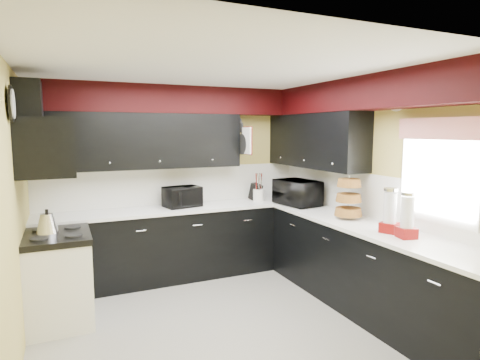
# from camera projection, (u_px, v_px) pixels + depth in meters

# --- Properties ---
(ground) EXTENTS (3.60, 3.60, 0.00)m
(ground) POSITION_uv_depth(u_px,v_px,m) (226.00, 325.00, 4.00)
(ground) COLOR gray
(ground) RESTS_ON ground
(wall_back) EXTENTS (3.60, 0.06, 2.50)m
(wall_back) POSITION_uv_depth(u_px,v_px,m) (176.00, 181.00, 5.48)
(wall_back) COLOR #E0C666
(wall_back) RESTS_ON ground
(wall_right) EXTENTS (0.06, 3.60, 2.50)m
(wall_right) POSITION_uv_depth(u_px,v_px,m) (371.00, 191.00, 4.58)
(wall_right) COLOR #E0C666
(wall_right) RESTS_ON ground
(wall_left) EXTENTS (0.06, 3.60, 2.50)m
(wall_left) POSITION_uv_depth(u_px,v_px,m) (11.00, 219.00, 3.12)
(wall_left) COLOR #E0C666
(wall_left) RESTS_ON ground
(ceiling) EXTENTS (3.60, 3.60, 0.06)m
(ceiling) POSITION_uv_depth(u_px,v_px,m) (225.00, 69.00, 3.70)
(ceiling) COLOR white
(ceiling) RESTS_ON wall_back
(cab_back) EXTENTS (3.60, 0.60, 0.90)m
(cab_back) POSITION_uv_depth(u_px,v_px,m) (183.00, 243.00, 5.31)
(cab_back) COLOR black
(cab_back) RESTS_ON ground
(cab_right) EXTENTS (0.60, 3.00, 0.90)m
(cab_right) POSITION_uv_depth(u_px,v_px,m) (366.00, 270.00, 4.28)
(cab_right) COLOR black
(cab_right) RESTS_ON ground
(counter_back) EXTENTS (3.62, 0.64, 0.04)m
(counter_back) POSITION_uv_depth(u_px,v_px,m) (183.00, 208.00, 5.25)
(counter_back) COLOR white
(counter_back) RESTS_ON cab_back
(counter_right) EXTENTS (0.64, 3.02, 0.04)m
(counter_right) POSITION_uv_depth(u_px,v_px,m) (368.00, 227.00, 4.23)
(counter_right) COLOR white
(counter_right) RESTS_ON cab_right
(splash_back) EXTENTS (3.60, 0.02, 0.50)m
(splash_back) POSITION_uv_depth(u_px,v_px,m) (177.00, 185.00, 5.48)
(splash_back) COLOR white
(splash_back) RESTS_ON counter_back
(splash_right) EXTENTS (0.02, 3.60, 0.50)m
(splash_right) POSITION_uv_depth(u_px,v_px,m) (370.00, 196.00, 4.58)
(splash_right) COLOR white
(splash_right) RESTS_ON counter_right
(upper_back) EXTENTS (2.60, 0.35, 0.70)m
(upper_back) POSITION_uv_depth(u_px,v_px,m) (140.00, 141.00, 5.05)
(upper_back) COLOR black
(upper_back) RESTS_ON wall_back
(upper_right) EXTENTS (0.35, 1.80, 0.70)m
(upper_right) POSITION_uv_depth(u_px,v_px,m) (314.00, 141.00, 5.26)
(upper_right) COLOR black
(upper_right) RESTS_ON wall_right
(soffit_back) EXTENTS (3.60, 0.36, 0.35)m
(soffit_back) POSITION_uv_depth(u_px,v_px,m) (178.00, 100.00, 5.19)
(soffit_back) COLOR black
(soffit_back) RESTS_ON wall_back
(soffit_right) EXTENTS (0.36, 3.24, 0.35)m
(soffit_right) POSITION_uv_depth(u_px,v_px,m) (374.00, 93.00, 4.21)
(soffit_right) COLOR black
(soffit_right) RESTS_ON wall_right
(stove) EXTENTS (0.60, 0.75, 0.86)m
(stove) POSITION_uv_depth(u_px,v_px,m) (59.00, 281.00, 4.03)
(stove) COLOR white
(stove) RESTS_ON ground
(cooktop) EXTENTS (0.62, 0.77, 0.06)m
(cooktop) POSITION_uv_depth(u_px,v_px,m) (57.00, 236.00, 3.97)
(cooktop) COLOR black
(cooktop) RESTS_ON stove
(hood) EXTENTS (0.50, 0.78, 0.55)m
(hood) POSITION_uv_depth(u_px,v_px,m) (46.00, 147.00, 3.84)
(hood) COLOR black
(hood) RESTS_ON wall_left
(hood_duct) EXTENTS (0.24, 0.40, 0.40)m
(hood_duct) POSITION_uv_depth(u_px,v_px,m) (28.00, 102.00, 3.74)
(hood_duct) COLOR black
(hood_duct) RESTS_ON wall_left
(window) EXTENTS (0.03, 0.86, 0.96)m
(window) POSITION_uv_depth(u_px,v_px,m) (439.00, 172.00, 3.72)
(window) COLOR white
(window) RESTS_ON wall_right
(valance) EXTENTS (0.04, 0.88, 0.20)m
(valance) POSITION_uv_depth(u_px,v_px,m) (438.00, 129.00, 3.65)
(valance) COLOR red
(valance) RESTS_ON wall_right
(pan_top) EXTENTS (0.03, 0.22, 0.40)m
(pan_top) POSITION_uv_depth(u_px,v_px,m) (238.00, 126.00, 5.50)
(pan_top) COLOR black
(pan_top) RESTS_ON upper_back
(pan_mid) EXTENTS (0.03, 0.28, 0.46)m
(pan_mid) POSITION_uv_depth(u_px,v_px,m) (242.00, 144.00, 5.41)
(pan_mid) COLOR black
(pan_mid) RESTS_ON upper_back
(pan_low) EXTENTS (0.03, 0.24, 0.42)m
(pan_low) POSITION_uv_depth(u_px,v_px,m) (235.00, 146.00, 5.65)
(pan_low) COLOR black
(pan_low) RESTS_ON upper_back
(cut_board) EXTENTS (0.03, 0.26, 0.35)m
(cut_board) POSITION_uv_depth(u_px,v_px,m) (247.00, 141.00, 5.30)
(cut_board) COLOR white
(cut_board) RESTS_ON upper_back
(baskets) EXTENTS (0.27, 0.27, 0.50)m
(baskets) POSITION_uv_depth(u_px,v_px,m) (349.00, 198.00, 4.52)
(baskets) COLOR brown
(baskets) RESTS_ON upper_right
(clock) EXTENTS (0.03, 0.30, 0.30)m
(clock) POSITION_uv_depth(u_px,v_px,m) (11.00, 104.00, 3.25)
(clock) COLOR black
(clock) RESTS_ON wall_left
(deco_plate) EXTENTS (0.03, 0.24, 0.24)m
(deco_plate) POSITION_uv_depth(u_px,v_px,m) (397.00, 100.00, 4.13)
(deco_plate) COLOR white
(deco_plate) RESTS_ON wall_right
(toaster_oven) EXTENTS (0.51, 0.45, 0.26)m
(toaster_oven) POSITION_uv_depth(u_px,v_px,m) (183.00, 197.00, 5.24)
(toaster_oven) COLOR black
(toaster_oven) RESTS_ON counter_back
(microwave) EXTENTS (0.49, 0.65, 0.33)m
(microwave) POSITION_uv_depth(u_px,v_px,m) (298.00, 193.00, 5.37)
(microwave) COLOR black
(microwave) RESTS_ON counter_right
(utensil_crock) EXTENTS (0.18, 0.18, 0.17)m
(utensil_crock) POSITION_uv_depth(u_px,v_px,m) (259.00, 195.00, 5.66)
(utensil_crock) COLOR white
(utensil_crock) RESTS_ON counter_back
(knife_block) EXTENTS (0.15, 0.18, 0.23)m
(knife_block) POSITION_uv_depth(u_px,v_px,m) (256.00, 192.00, 5.74)
(knife_block) COLOR black
(knife_block) RESTS_ON counter_back
(kettle) EXTENTS (0.25, 0.25, 0.19)m
(kettle) POSITION_uv_depth(u_px,v_px,m) (47.00, 223.00, 3.99)
(kettle) COLOR silver
(kettle) RESTS_ON cooktop
(dispenser_a) EXTENTS (0.21, 0.21, 0.42)m
(dispenser_a) POSITION_uv_depth(u_px,v_px,m) (390.00, 211.00, 3.90)
(dispenser_a) COLOR #56000A
(dispenser_a) RESTS_ON counter_right
(dispenser_b) EXTENTS (0.18, 0.18, 0.41)m
(dispenser_b) POSITION_uv_depth(u_px,v_px,m) (407.00, 216.00, 3.70)
(dispenser_b) COLOR #6F0C00
(dispenser_b) RESTS_ON counter_right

